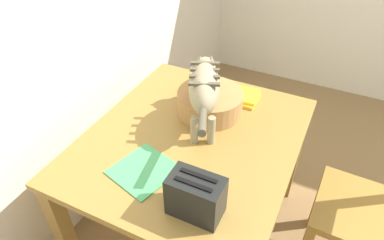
{
  "coord_description": "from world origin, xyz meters",
  "views": [
    {
      "loc": [
        -0.99,
        0.71,
        1.79
      ],
      "look_at": [
        0.12,
        1.25,
        0.82
      ],
      "focal_mm": 32.19,
      "sensor_mm": 36.0,
      "label": 1
    }
  ],
  "objects_px": {
    "book_stack": "(245,97)",
    "toaster": "(196,196)",
    "wicker_basket": "(210,102)",
    "coffee_mug": "(205,89)",
    "dining_table": "(192,150)",
    "magazine": "(144,170)",
    "saucer_bowl": "(204,99)",
    "wooden_chair_near": "(373,213)",
    "cat": "(204,87)"
  },
  "relations": [
    {
      "from": "book_stack",
      "to": "toaster",
      "type": "xyz_separation_m",
      "value": [
        -0.78,
        -0.07,
        0.07
      ]
    },
    {
      "from": "wicker_basket",
      "to": "coffee_mug",
      "type": "bearing_deg",
      "value": 39.41
    },
    {
      "from": "dining_table",
      "to": "magazine",
      "type": "height_order",
      "value": "magazine"
    },
    {
      "from": "coffee_mug",
      "to": "dining_table",
      "type": "bearing_deg",
      "value": -167.18
    },
    {
      "from": "saucer_bowl",
      "to": "coffee_mug",
      "type": "distance_m",
      "value": 0.06
    },
    {
      "from": "coffee_mug",
      "to": "toaster",
      "type": "xyz_separation_m",
      "value": [
        -0.67,
        -0.27,
        0.01
      ]
    },
    {
      "from": "saucer_bowl",
      "to": "wooden_chair_near",
      "type": "relative_size",
      "value": 0.21
    },
    {
      "from": "dining_table",
      "to": "book_stack",
      "type": "xyz_separation_m",
      "value": [
        0.4,
        -0.13,
        0.11
      ]
    },
    {
      "from": "saucer_bowl",
      "to": "toaster",
      "type": "bearing_deg",
      "value": -158.33
    },
    {
      "from": "saucer_bowl",
      "to": "book_stack",
      "type": "bearing_deg",
      "value": -60.28
    },
    {
      "from": "coffee_mug",
      "to": "book_stack",
      "type": "distance_m",
      "value": 0.23
    },
    {
      "from": "toaster",
      "to": "dining_table",
      "type": "bearing_deg",
      "value": 27.74
    },
    {
      "from": "coffee_mug",
      "to": "wooden_chair_near",
      "type": "xyz_separation_m",
      "value": [
        -0.15,
        -0.93,
        -0.33
      ]
    },
    {
      "from": "book_stack",
      "to": "wooden_chair_near",
      "type": "distance_m",
      "value": 0.83
    },
    {
      "from": "saucer_bowl",
      "to": "cat",
      "type": "bearing_deg",
      "value": -157.21
    },
    {
      "from": "toaster",
      "to": "book_stack",
      "type": "bearing_deg",
      "value": 5.42
    },
    {
      "from": "dining_table",
      "to": "saucer_bowl",
      "type": "distance_m",
      "value": 0.32
    },
    {
      "from": "book_stack",
      "to": "toaster",
      "type": "distance_m",
      "value": 0.79
    },
    {
      "from": "dining_table",
      "to": "toaster",
      "type": "bearing_deg",
      "value": -152.26
    },
    {
      "from": "magazine",
      "to": "saucer_bowl",
      "type": "bearing_deg",
      "value": 13.72
    },
    {
      "from": "cat",
      "to": "saucer_bowl",
      "type": "distance_m",
      "value": 0.27
    },
    {
      "from": "wicker_basket",
      "to": "wooden_chair_near",
      "type": "xyz_separation_m",
      "value": [
        -0.08,
        -0.87,
        -0.31
      ]
    },
    {
      "from": "book_stack",
      "to": "toaster",
      "type": "bearing_deg",
      "value": -174.58
    },
    {
      "from": "saucer_bowl",
      "to": "book_stack",
      "type": "height_order",
      "value": "book_stack"
    },
    {
      "from": "magazine",
      "to": "book_stack",
      "type": "bearing_deg",
      "value": -1.42
    },
    {
      "from": "cat",
      "to": "coffee_mug",
      "type": "height_order",
      "value": "cat"
    },
    {
      "from": "book_stack",
      "to": "wicker_basket",
      "type": "bearing_deg",
      "value": 144.35
    },
    {
      "from": "wooden_chair_near",
      "to": "book_stack",
      "type": "bearing_deg",
      "value": 72.75
    },
    {
      "from": "toaster",
      "to": "wooden_chair_near",
      "type": "height_order",
      "value": "wooden_chair_near"
    },
    {
      "from": "toaster",
      "to": "wooden_chair_near",
      "type": "relative_size",
      "value": 0.21
    },
    {
      "from": "magazine",
      "to": "cat",
      "type": "bearing_deg",
      "value": 2.63
    },
    {
      "from": "saucer_bowl",
      "to": "dining_table",
      "type": "bearing_deg",
      "value": -167.04
    },
    {
      "from": "saucer_bowl",
      "to": "wicker_basket",
      "type": "relative_size",
      "value": 0.6
    },
    {
      "from": "wicker_basket",
      "to": "cat",
      "type": "bearing_deg",
      "value": -173.44
    },
    {
      "from": "dining_table",
      "to": "saucer_bowl",
      "type": "bearing_deg",
      "value": 12.96
    },
    {
      "from": "cat",
      "to": "coffee_mug",
      "type": "relative_size",
      "value": 4.52
    },
    {
      "from": "magazine",
      "to": "wicker_basket",
      "type": "xyz_separation_m",
      "value": [
        0.51,
        -0.08,
        0.06
      ]
    },
    {
      "from": "toaster",
      "to": "wooden_chair_near",
      "type": "distance_m",
      "value": 0.91
    },
    {
      "from": "coffee_mug",
      "to": "wooden_chair_near",
      "type": "height_order",
      "value": "wooden_chair_near"
    },
    {
      "from": "cat",
      "to": "magazine",
      "type": "distance_m",
      "value": 0.47
    },
    {
      "from": "dining_table",
      "to": "wicker_basket",
      "type": "height_order",
      "value": "wicker_basket"
    },
    {
      "from": "cat",
      "to": "wicker_basket",
      "type": "relative_size",
      "value": 1.8
    },
    {
      "from": "coffee_mug",
      "to": "book_stack",
      "type": "relative_size",
      "value": 0.8
    },
    {
      "from": "coffee_mug",
      "to": "wicker_basket",
      "type": "distance_m",
      "value": 0.1
    },
    {
      "from": "coffee_mug",
      "to": "toaster",
      "type": "distance_m",
      "value": 0.73
    },
    {
      "from": "cat",
      "to": "magazine",
      "type": "relative_size",
      "value": 2.48
    },
    {
      "from": "coffee_mug",
      "to": "book_stack",
      "type": "bearing_deg",
      "value": -61.02
    },
    {
      "from": "saucer_bowl",
      "to": "wooden_chair_near",
      "type": "xyz_separation_m",
      "value": [
        -0.15,
        -0.93,
        -0.27
      ]
    },
    {
      "from": "book_stack",
      "to": "toaster",
      "type": "relative_size",
      "value": 0.83
    },
    {
      "from": "dining_table",
      "to": "wooden_chair_near",
      "type": "height_order",
      "value": "wooden_chair_near"
    }
  ]
}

